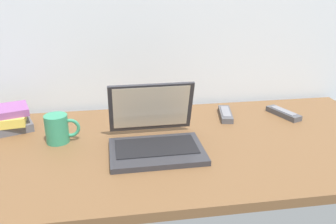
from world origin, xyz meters
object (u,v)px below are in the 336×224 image
(remote_control_far, at_px, (226,114))
(book_stack, at_px, (4,120))
(laptop, at_px, (155,135))
(coffee_mug, at_px, (58,129))
(remote_control_near, at_px, (283,113))

(remote_control_far, distance_m, book_stack, 0.87)
(laptop, relative_size, coffee_mug, 2.58)
(remote_control_far, bearing_deg, laptop, -144.39)
(remote_control_near, height_order, book_stack, book_stack)
(laptop, distance_m, remote_control_far, 0.40)
(coffee_mug, bearing_deg, book_stack, 147.53)
(remote_control_near, bearing_deg, coffee_mug, -173.13)
(laptop, distance_m, remote_control_near, 0.61)
(laptop, bearing_deg, remote_control_near, 19.78)
(remote_control_far, bearing_deg, remote_control_near, -6.87)
(laptop, relative_size, remote_control_near, 1.88)
(remote_control_near, xyz_separation_m, book_stack, (-1.11, 0.03, 0.03))
(coffee_mug, bearing_deg, laptop, -16.26)
(book_stack, bearing_deg, remote_control_far, 0.18)
(coffee_mug, relative_size, book_stack, 0.55)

